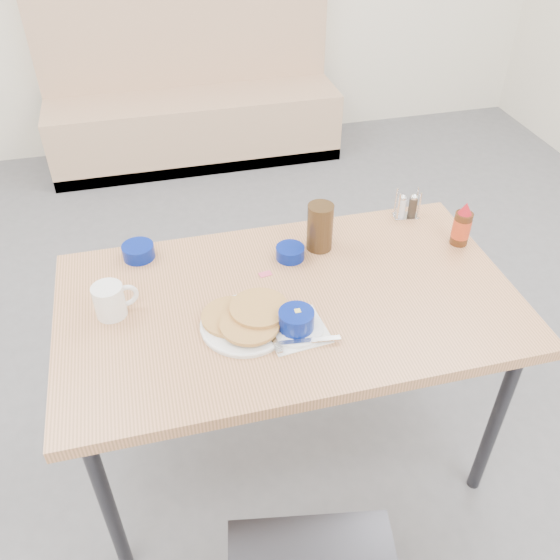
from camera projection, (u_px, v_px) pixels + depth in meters
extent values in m
plane|color=slate|center=(305.00, 504.00, 2.10)|extent=(6.00, 6.00, 0.00)
cube|color=tan|center=(196.00, 127.00, 4.01)|extent=(1.90, 0.55, 0.45)
cube|color=tan|center=(184.00, 42.00, 3.87)|extent=(1.90, 0.12, 1.00)
cube|color=#2D2D33|center=(198.00, 152.00, 4.13)|extent=(1.90, 0.55, 0.08)
cube|color=tan|center=(289.00, 303.00, 1.83)|extent=(1.40, 0.80, 0.04)
cylinder|color=#2D2D33|center=(109.00, 507.00, 1.71)|extent=(0.04, 0.04, 0.72)
cylinder|color=#2D2D33|center=(495.00, 422.00, 1.94)|extent=(0.04, 0.04, 0.72)
cylinder|color=#2D2D33|center=(104.00, 352.00, 2.19)|extent=(0.04, 0.04, 0.72)
cylinder|color=#2D2D33|center=(414.00, 298.00, 2.42)|extent=(0.04, 0.04, 0.72)
cylinder|color=white|center=(245.00, 325.00, 1.71)|extent=(0.26, 0.26, 0.01)
cylinder|color=tan|center=(231.00, 316.00, 1.72)|extent=(0.17, 0.17, 0.01)
cylinder|color=tan|center=(250.00, 324.00, 1.68)|extent=(0.17, 0.17, 0.01)
cylinder|color=tan|center=(259.00, 308.00, 1.72)|extent=(0.17, 0.17, 0.01)
cube|color=silver|center=(273.00, 338.00, 1.66)|extent=(0.03, 0.12, 0.00)
cylinder|color=white|center=(109.00, 301.00, 1.73)|extent=(0.09, 0.09, 0.10)
cylinder|color=black|center=(106.00, 289.00, 1.70)|extent=(0.08, 0.08, 0.00)
torus|color=white|center=(126.00, 296.00, 1.74)|extent=(0.08, 0.03, 0.08)
cube|color=white|center=(296.00, 330.00, 1.70)|extent=(0.18, 0.18, 0.00)
cylinder|color=white|center=(296.00, 328.00, 1.70)|extent=(0.16, 0.16, 0.01)
cylinder|color=navy|center=(296.00, 320.00, 1.68)|extent=(0.10, 0.10, 0.06)
cylinder|color=white|center=(296.00, 314.00, 1.66)|extent=(0.09, 0.09, 0.01)
cube|color=#F4DB60|center=(298.00, 311.00, 1.67)|extent=(0.02, 0.02, 0.01)
cube|color=silver|center=(308.00, 341.00, 1.65)|extent=(0.19, 0.04, 0.00)
cylinder|color=navy|center=(138.00, 251.00, 1.96)|extent=(0.11, 0.11, 0.05)
cylinder|color=navy|center=(290.00, 253.00, 1.96)|extent=(0.10, 0.10, 0.04)
cylinder|color=#372411|center=(320.00, 227.00, 1.97)|extent=(0.09, 0.09, 0.16)
cube|color=silver|center=(406.00, 216.00, 2.17)|extent=(0.10, 0.06, 0.00)
cylinder|color=silver|center=(399.00, 207.00, 2.12)|extent=(0.01, 0.01, 0.10)
cylinder|color=silver|center=(419.00, 205.00, 2.12)|extent=(0.01, 0.01, 0.10)
cylinder|color=silver|center=(396.00, 201.00, 2.15)|extent=(0.01, 0.01, 0.10)
cylinder|color=silver|center=(416.00, 200.00, 2.15)|extent=(0.01, 0.01, 0.10)
cylinder|color=silver|center=(401.00, 207.00, 2.14)|extent=(0.03, 0.03, 0.07)
cylinder|color=#3F3326|center=(413.00, 207.00, 2.15)|extent=(0.03, 0.03, 0.07)
cylinder|color=#47230F|center=(461.00, 228.00, 2.00)|extent=(0.06, 0.06, 0.12)
cylinder|color=orange|center=(461.00, 228.00, 2.00)|extent=(0.06, 0.06, 0.07)
cone|color=#B3111B|center=(466.00, 208.00, 1.95)|extent=(0.05, 0.05, 0.04)
cube|color=#E24B6D|center=(265.00, 274.00, 1.90)|extent=(0.04, 0.03, 0.00)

